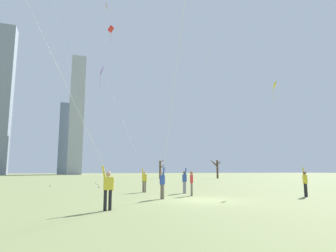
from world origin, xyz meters
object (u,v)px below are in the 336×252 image
(kite_flyer_midfield_center_white, at_px, (190,152))
(kite_flyer_midfield_left_yellow, at_px, (300,166))
(distant_kite_low_near_trees_orange, at_px, (105,25))
(bystander_watching_nearby, at_px, (192,182))
(bare_tree_right_of_center, at_px, (160,169))
(bare_tree_left_of_center, at_px, (217,168))
(kite_flyer_foreground_left_green, at_px, (79,123))
(kite_flyer_far_back_blue, at_px, (168,139))
(distant_kite_drifting_right_teal, at_px, (56,10))
(kite_flyer_foreground_right_purple, at_px, (136,158))
(distant_kite_drifting_left_red, at_px, (104,46))

(kite_flyer_midfield_center_white, bearing_deg, kite_flyer_midfield_left_yellow, -29.21)
(distant_kite_low_near_trees_orange, bearing_deg, bystander_watching_nearby, -79.99)
(bare_tree_right_of_center, bearing_deg, bare_tree_left_of_center, -9.14)
(kite_flyer_foreground_left_green, height_order, bare_tree_right_of_center, kite_flyer_foreground_left_green)
(kite_flyer_far_back_blue, xyz_separation_m, bare_tree_right_of_center, (14.13, 45.06, -1.37))
(kite_flyer_far_back_blue, distance_m, distant_kite_drifting_right_teal, 22.37)
(kite_flyer_foreground_right_purple, relative_size, kite_flyer_midfield_left_yellow, 1.20)
(kite_flyer_foreground_left_green, relative_size, bare_tree_right_of_center, 4.87)
(kite_flyer_midfield_left_yellow, height_order, bare_tree_right_of_center, kite_flyer_midfield_left_yellow)
(kite_flyer_far_back_blue, distance_m, bare_tree_right_of_center, 47.25)
(kite_flyer_foreground_left_green, distance_m, bare_tree_right_of_center, 51.24)
(kite_flyer_foreground_right_purple, relative_size, distant_kite_drifting_right_teal, 0.58)
(distant_kite_low_near_trees_orange, distance_m, distant_kite_drifting_right_teal, 10.90)
(kite_flyer_foreground_left_green, bearing_deg, kite_flyer_midfield_center_white, 42.09)
(kite_flyer_midfield_center_white, relative_size, distant_kite_low_near_trees_orange, 0.70)
(kite_flyer_foreground_left_green, relative_size, distant_kite_drifting_left_red, 1.05)
(distant_kite_drifting_left_red, bearing_deg, kite_flyer_foreground_right_purple, -78.60)
(kite_flyer_far_back_blue, distance_m, bare_tree_left_of_center, 50.57)
(kite_flyer_foreground_right_purple, height_order, bare_tree_right_of_center, kite_flyer_foreground_right_purple)
(kite_flyer_midfield_left_yellow, distance_m, distant_kite_drifting_right_teal, 27.27)
(kite_flyer_midfield_left_yellow, distance_m, kite_flyer_far_back_blue, 10.19)
(distant_kite_drifting_left_red, bearing_deg, bare_tree_right_of_center, 60.43)
(kite_flyer_midfield_center_white, xyz_separation_m, distant_kite_drifting_left_red, (-4.91, 12.67, 12.69))
(kite_flyer_foreground_right_purple, relative_size, kite_flyer_midfield_center_white, 0.72)
(distant_kite_low_near_trees_orange, distance_m, bare_tree_right_of_center, 32.33)
(kite_flyer_foreground_left_green, distance_m, bare_tree_left_of_center, 55.31)
(distant_kite_low_near_trees_orange, bearing_deg, kite_flyer_foreground_right_purple, -86.18)
(kite_flyer_far_back_blue, height_order, distant_kite_drifting_left_red, distant_kite_drifting_left_red)
(distant_kite_drifting_right_teal, bearing_deg, distant_kite_drifting_left_red, 20.96)
(distant_kite_drifting_left_red, bearing_deg, distant_kite_drifting_right_teal, -159.04)
(bare_tree_right_of_center, bearing_deg, distant_kite_drifting_right_teal, -125.28)
(kite_flyer_midfield_center_white, bearing_deg, kite_flyer_foreground_left_green, -137.91)
(kite_flyer_foreground_left_green, xyz_separation_m, bare_tree_left_of_center, (31.24, 45.62, -1.40))
(kite_flyer_midfield_left_yellow, distance_m, kite_flyer_foreground_left_green, 15.35)
(bystander_watching_nearby, bearing_deg, bare_tree_right_of_center, 74.89)
(bystander_watching_nearby, relative_size, distant_kite_drifting_right_teal, 0.08)
(kite_flyer_foreground_left_green, relative_size, distant_kite_low_near_trees_orange, 0.78)
(bare_tree_right_of_center, bearing_deg, bystander_watching_nearby, -105.11)
(kite_flyer_midfield_left_yellow, relative_size, bare_tree_left_of_center, 2.50)
(kite_flyer_foreground_left_green, height_order, distant_kite_drifting_right_teal, distant_kite_drifting_right_teal)
(kite_flyer_foreground_left_green, height_order, bare_tree_left_of_center, kite_flyer_foreground_left_green)
(kite_flyer_foreground_right_purple, xyz_separation_m, bare_tree_right_of_center, (13.83, 36.33, -0.65))
(kite_flyer_foreground_right_purple, distance_m, distant_kite_drifting_right_teal, 18.20)
(kite_flyer_midfield_left_yellow, height_order, kite_flyer_midfield_center_white, kite_flyer_midfield_center_white)
(kite_flyer_midfield_left_yellow, height_order, kite_flyer_foreground_left_green, kite_flyer_foreground_left_green)
(bare_tree_right_of_center, bearing_deg, distant_kite_low_near_trees_orange, -125.06)
(bystander_watching_nearby, xyz_separation_m, distant_kite_drifting_right_teal, (-9.66, 12.07, 17.08))
(kite_flyer_far_back_blue, distance_m, distant_kite_low_near_trees_orange, 29.98)
(kite_flyer_foreground_left_green, xyz_separation_m, distant_kite_low_near_trees_orange, (4.07, 26.45, 17.86))
(distant_kite_low_near_trees_orange, bearing_deg, distant_kite_drifting_left_red, -96.86)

